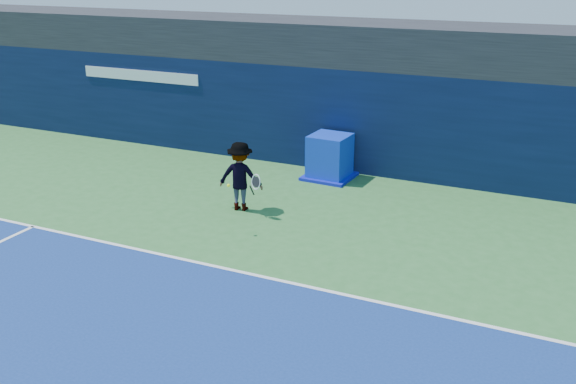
% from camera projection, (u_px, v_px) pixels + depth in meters
% --- Properties ---
extents(ground, '(80.00, 80.00, 0.00)m').
position_uv_depth(ground, '(122.00, 341.00, 10.53)').
color(ground, '#316E32').
rests_on(ground, ground).
extents(baseline, '(24.00, 0.10, 0.01)m').
position_uv_depth(baseline, '(217.00, 267.00, 13.09)').
color(baseline, white).
rests_on(baseline, ground).
extents(stadium_band, '(36.00, 3.00, 1.20)m').
position_uv_depth(stadium_band, '(359.00, 42.00, 19.12)').
color(stadium_band, black).
rests_on(stadium_band, back_wall_assembly).
extents(back_wall_assembly, '(36.00, 1.03, 3.00)m').
position_uv_depth(back_wall_assembly, '(345.00, 118.00, 18.98)').
color(back_wall_assembly, black).
rests_on(back_wall_assembly, ground).
extents(equipment_cart, '(1.39, 1.39, 1.27)m').
position_uv_depth(equipment_cart, '(330.00, 158.00, 18.30)').
color(equipment_cart, '#0D2DC0').
rests_on(equipment_cart, ground).
extents(tennis_player, '(1.36, 0.83, 1.74)m').
position_uv_depth(tennis_player, '(240.00, 176.00, 15.86)').
color(tennis_player, silver).
rests_on(tennis_player, ground).
extents(tennis_ball, '(0.07, 0.07, 0.07)m').
position_uv_depth(tennis_ball, '(229.00, 185.00, 14.33)').
color(tennis_ball, '#E6F41B').
rests_on(tennis_ball, ground).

